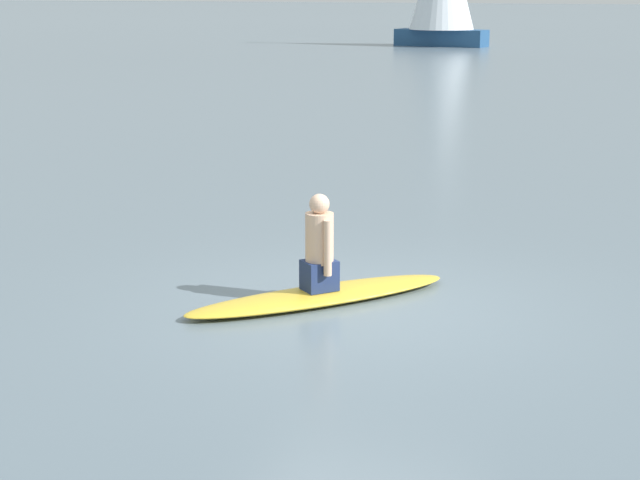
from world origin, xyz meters
The scene contains 3 objects.
ground_plane centered at (0.00, 0.00, 0.00)m, with size 400.00×400.00×0.00m, color slate.
surfboard centered at (-0.46, 0.02, 0.07)m, with size 3.12×0.67×0.13m, color gold.
person_paddler centered at (-0.46, 0.02, 0.61)m, with size 0.44×0.45×1.06m.
Camera 1 is at (3.86, -9.66, 3.31)m, focal length 57.51 mm.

